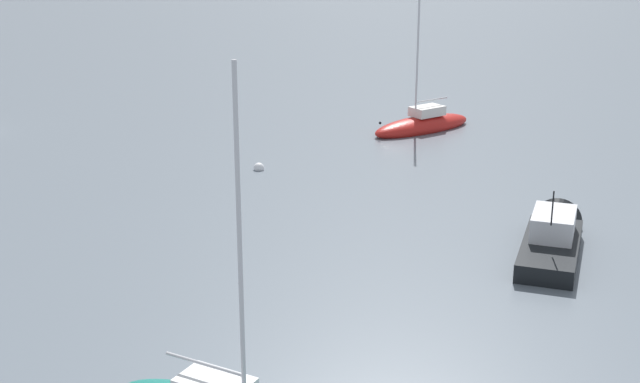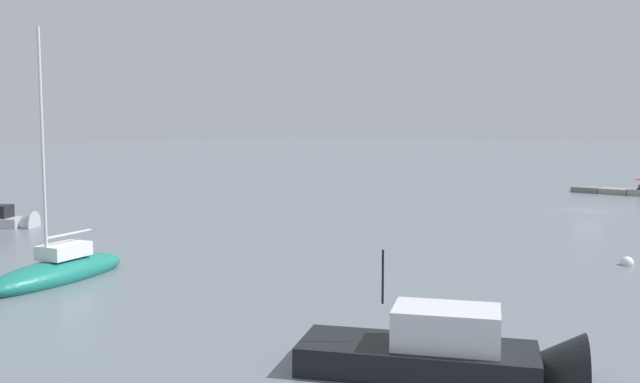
{
  "view_description": "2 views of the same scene",
  "coord_description": "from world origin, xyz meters",
  "px_view_note": "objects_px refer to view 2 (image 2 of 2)",
  "views": [
    {
      "loc": [
        24.21,
        60.86,
        15.25
      ],
      "look_at": [
        -4.18,
        32.37,
        2.18
      ],
      "focal_mm": 48.65,
      "sensor_mm": 36.0,
      "label": 1
    },
    {
      "loc": [
        -19.69,
        58.92,
        7.15
      ],
      "look_at": [
        6.87,
        27.12,
        3.2
      ],
      "focal_mm": 38.92,
      "sensor_mm": 36.0,
      "label": 2
    }
  ],
  "objects_px": {
    "person_seated_brown_left": "(640,188)",
    "motorboat_black_mid": "(464,361)",
    "sailboat_teal_outer": "(58,271)",
    "mooring_buoy_far": "(627,263)"
  },
  "relations": [
    {
      "from": "person_seated_brown_left",
      "to": "sailboat_teal_outer",
      "type": "height_order",
      "value": "sailboat_teal_outer"
    },
    {
      "from": "person_seated_brown_left",
      "to": "motorboat_black_mid",
      "type": "xyz_separation_m",
      "value": [
        -10.9,
        57.74,
        -0.36
      ]
    },
    {
      "from": "person_seated_brown_left",
      "to": "mooring_buoy_far",
      "type": "xyz_separation_m",
      "value": [
        -9.68,
        38.03,
        -0.72
      ]
    },
    {
      "from": "sailboat_teal_outer",
      "to": "mooring_buoy_far",
      "type": "xyz_separation_m",
      "value": [
        -19.22,
        -20.56,
        -0.3
      ]
    },
    {
      "from": "sailboat_teal_outer",
      "to": "mooring_buoy_far",
      "type": "bearing_deg",
      "value": -149.45
    },
    {
      "from": "sailboat_teal_outer",
      "to": "mooring_buoy_far",
      "type": "height_order",
      "value": "sailboat_teal_outer"
    },
    {
      "from": "person_seated_brown_left",
      "to": "sailboat_teal_outer",
      "type": "bearing_deg",
      "value": 91.36
    },
    {
      "from": "motorboat_black_mid",
      "to": "person_seated_brown_left",
      "type": "bearing_deg",
      "value": 164.6
    },
    {
      "from": "person_seated_brown_left",
      "to": "motorboat_black_mid",
      "type": "bearing_deg",
      "value": 111.3
    },
    {
      "from": "sailboat_teal_outer",
      "to": "motorboat_black_mid",
      "type": "bearing_deg",
      "value": 166.01
    }
  ]
}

